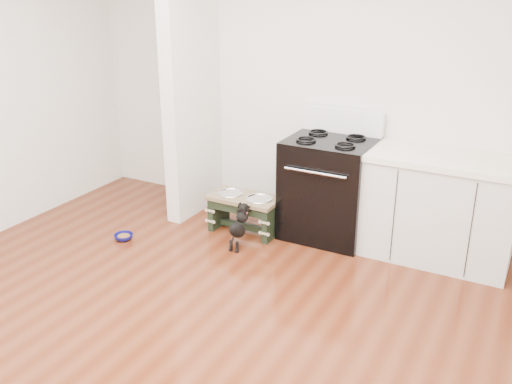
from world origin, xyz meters
name	(u,v)px	position (x,y,z in m)	size (l,w,h in m)	color
ground	(167,353)	(0.00, 0.00, 0.00)	(5.00, 5.00, 0.00)	#4E1E0E
room_shell	(151,106)	(0.00, 0.00, 1.62)	(5.00, 5.00, 5.00)	silver
partition_wall	(191,78)	(-1.18, 2.10, 1.35)	(0.15, 0.80, 2.70)	silver
oven_range	(329,187)	(0.25, 2.16, 0.48)	(0.76, 0.69, 1.14)	black
cabinet_run	(439,208)	(1.23, 2.18, 0.45)	(1.24, 0.64, 0.91)	silver
dog_feeder	(244,207)	(-0.46, 1.84, 0.26)	(0.65, 0.35, 0.37)	black
puppy	(239,225)	(-0.34, 1.54, 0.22)	(0.11, 0.34, 0.40)	black
floor_bowl	(124,237)	(-1.35, 1.17, 0.03)	(0.18, 0.18, 0.05)	#0D0D5E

